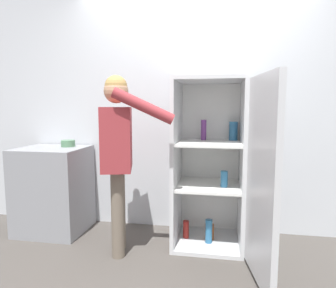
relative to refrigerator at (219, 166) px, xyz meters
The scene contains 6 objects.
ground_plane 0.98m from the refrigerator, 116.31° to the right, with size 12.00×12.00×0.00m, color #4C4742.
wall_back 0.72m from the refrigerator, 119.64° to the left, with size 7.00×0.06×2.55m.
refrigerator is the anchor object (origin of this frame).
person 0.93m from the refrigerator, 164.43° to the right, with size 0.72×0.57×1.59m.
counter 1.76m from the refrigerator, behind, with size 0.68×0.60×0.90m.
bowl 1.62m from the refrigerator, behind, with size 0.15×0.15×0.07m.
Camera 1 is at (0.27, -2.21, 1.31)m, focal length 32.00 mm.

